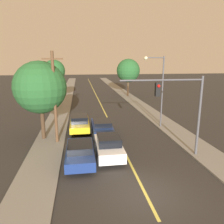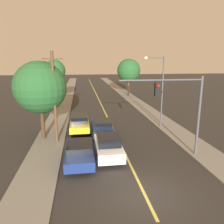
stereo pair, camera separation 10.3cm
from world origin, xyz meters
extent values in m
plane|color=#2D2B28|center=(0.00, 0.00, 0.00)|extent=(200.00, 200.00, 0.00)
cube|color=#2D2B28|center=(0.00, 36.00, 0.01)|extent=(9.19, 80.00, 0.01)
cube|color=#D1C14C|center=(0.00, 36.00, 0.01)|extent=(0.16, 76.00, 0.00)
cube|color=gray|center=(-5.84, 36.00, 0.06)|extent=(2.50, 80.00, 0.12)
cube|color=gray|center=(5.84, 36.00, 0.06)|extent=(2.50, 80.00, 0.12)
cube|color=white|center=(-1.29, 4.85, 0.68)|extent=(1.77, 4.13, 0.69)
cube|color=black|center=(-1.29, 4.68, 1.31)|extent=(1.56, 1.86, 0.57)
cylinder|color=black|center=(-2.13, 6.13, 0.33)|extent=(0.22, 0.66, 0.66)
cylinder|color=black|center=(-0.45, 6.13, 0.33)|extent=(0.22, 0.66, 0.66)
cylinder|color=black|center=(-2.13, 3.57, 0.33)|extent=(0.22, 0.66, 0.66)
cylinder|color=black|center=(-0.45, 3.57, 0.33)|extent=(0.22, 0.66, 0.66)
cube|color=navy|center=(-1.29, 9.56, 0.70)|extent=(1.76, 4.75, 0.67)
cube|color=black|center=(-1.29, 9.37, 1.23)|extent=(1.54, 2.14, 0.41)
cylinder|color=black|center=(-2.12, 11.03, 0.36)|extent=(0.22, 0.73, 0.73)
cylinder|color=black|center=(-0.45, 11.03, 0.36)|extent=(0.22, 0.73, 0.73)
cylinder|color=black|center=(-2.12, 8.09, 0.36)|extent=(0.22, 0.73, 0.73)
cylinder|color=black|center=(-0.45, 8.09, 0.36)|extent=(0.22, 0.73, 0.73)
cube|color=navy|center=(-3.31, 4.24, 0.64)|extent=(1.83, 4.42, 0.63)
cube|color=black|center=(-3.31, 4.07, 1.17)|extent=(1.61, 1.99, 0.44)
cylinder|color=black|center=(-4.17, 5.61, 0.33)|extent=(0.22, 0.65, 0.65)
cylinder|color=black|center=(-2.44, 5.61, 0.33)|extent=(0.22, 0.65, 0.65)
cylinder|color=black|center=(-4.17, 2.87, 0.33)|extent=(0.22, 0.65, 0.65)
cylinder|color=black|center=(-2.44, 2.87, 0.33)|extent=(0.22, 0.65, 0.65)
cube|color=gold|center=(-3.31, 11.16, 0.66)|extent=(1.80, 4.53, 0.59)
cube|color=black|center=(-3.31, 10.98, 1.26)|extent=(1.58, 2.04, 0.61)
cylinder|color=black|center=(-4.16, 12.57, 0.36)|extent=(0.22, 0.73, 0.73)
cylinder|color=black|center=(-2.45, 12.57, 0.36)|extent=(0.22, 0.73, 0.73)
cylinder|color=black|center=(-4.16, 9.76, 0.36)|extent=(0.22, 0.73, 0.73)
cylinder|color=black|center=(-2.45, 9.76, 0.36)|extent=(0.22, 0.73, 0.73)
cylinder|color=#47474C|center=(4.99, 4.08, 2.93)|extent=(0.18, 0.18, 5.62)
cylinder|color=#47474C|center=(2.16, 4.08, 5.49)|extent=(5.66, 0.12, 0.12)
cube|color=black|center=(1.88, 4.08, 4.88)|extent=(0.32, 0.28, 0.90)
sphere|color=red|center=(1.88, 3.90, 5.12)|extent=(0.20, 0.20, 0.20)
cylinder|color=#47474C|center=(4.94, 11.04, 3.64)|extent=(0.14, 0.14, 7.03)
cylinder|color=#47474C|center=(4.04, 11.04, 7.00)|extent=(1.81, 0.09, 0.09)
sphere|color=beige|center=(3.13, 11.04, 6.95)|extent=(0.36, 0.36, 0.36)
cylinder|color=#513823|center=(-5.19, 8.06, 3.79)|extent=(0.24, 0.24, 7.34)
cube|color=#513823|center=(-5.19, 8.06, 6.86)|extent=(1.60, 0.12, 0.12)
cylinder|color=#3D2B1C|center=(-6.43, 9.09, 1.58)|extent=(0.34, 0.34, 2.93)
sphere|color=#235628|center=(-6.43, 9.09, 4.57)|extent=(4.35, 4.35, 4.35)
cylinder|color=#3D2B1C|center=(-6.70, 22.55, 2.19)|extent=(0.39, 0.39, 4.13)
sphere|color=#235628|center=(-6.70, 22.55, 5.33)|extent=(3.08, 3.08, 3.08)
cylinder|color=#4C3823|center=(5.94, 31.15, 1.74)|extent=(0.36, 0.36, 3.25)
sphere|color=#235628|center=(5.94, 31.15, 4.89)|extent=(4.35, 4.35, 4.35)
camera|label=1|loc=(-3.18, -9.60, 6.73)|focal=35.00mm
camera|label=2|loc=(-3.08, -9.62, 6.73)|focal=35.00mm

